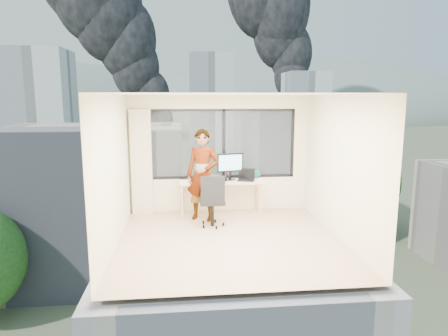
{
  "coord_description": "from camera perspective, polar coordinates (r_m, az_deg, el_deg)",
  "views": [
    {
      "loc": [
        -0.81,
        -6.8,
        2.54
      ],
      "look_at": [
        0.0,
        1.0,
        1.15
      ],
      "focal_mm": 31.81,
      "sensor_mm": 36.0,
      "label": 1
    }
  ],
  "objects": [
    {
      "name": "laptop",
      "position": [
        8.69,
        3.16,
        -1.07
      ],
      "size": [
        0.45,
        0.47,
        0.23
      ],
      "primitive_type": null,
      "rotation": [
        0.0,
        0.0,
        -0.3
      ],
      "color": "black",
      "rests_on": "desk"
    },
    {
      "name": "curtain",
      "position": [
        8.83,
        -11.77,
        0.79
      ],
      "size": [
        0.45,
        0.14,
        2.3
      ],
      "primitive_type": "cube",
      "color": "beige",
      "rests_on": "floor"
    },
    {
      "name": "tree_b",
      "position": [
        27.98,
        4.73,
        -15.48
      ],
      "size": [
        7.6,
        7.6,
        9.0
      ],
      "primitive_type": null,
      "color": "#1A4717",
      "rests_on": "exterior_ground"
    },
    {
      "name": "person",
      "position": [
        8.27,
        -3.08,
        -1.01
      ],
      "size": [
        0.81,
        0.67,
        1.91
      ],
      "primitive_type": "imported",
      "rotation": [
        0.0,
        0.0,
        -0.36
      ],
      "color": "#2D2D33",
      "rests_on": "floor"
    },
    {
      "name": "far_tower_a",
      "position": [
        107.41,
        -24.72,
        7.77
      ],
      "size": [
        14.0,
        14.0,
        28.0
      ],
      "primitive_type": "cube",
      "color": "silver",
      "rests_on": "exterior_ground"
    },
    {
      "name": "hill_b",
      "position": [
        342.39,
        11.29,
        7.07
      ],
      "size": [
        300.0,
        220.0,
        96.0
      ],
      "primitive_type": "ellipsoid",
      "color": "slate",
      "rests_on": "exterior_ground"
    },
    {
      "name": "monitor",
      "position": [
        8.74,
        0.88,
        0.23
      ],
      "size": [
        0.61,
        0.26,
        0.6
      ],
      "primitive_type": null,
      "rotation": [
        0.0,
        0.0,
        0.22
      ],
      "color": "black",
      "rests_on": "desk"
    },
    {
      "name": "exterior_ground",
      "position": [
        127.87,
        -5.52,
        2.56
      ],
      "size": [
        400.0,
        400.0,
        0.04
      ],
      "primitive_type": "cube",
      "color": "#515B3D",
      "rests_on": "ground"
    },
    {
      "name": "hill_a",
      "position": [
        348.25,
        -26.1,
        6.3
      ],
      "size": [
        288.0,
        216.0,
        90.0
      ],
      "primitive_type": "ellipsoid",
      "color": "slate",
      "rests_on": "exterior_ground"
    },
    {
      "name": "wall_left",
      "position": [
        7.01,
        -15.61,
        -0.5
      ],
      "size": [
        0.01,
        4.0,
        2.6
      ],
      "primitive_type": "cube",
      "color": "beige",
      "rests_on": "ground"
    },
    {
      "name": "window_wall",
      "position": [
        8.9,
        -0.35,
        3.5
      ],
      "size": [
        3.3,
        0.16,
        1.55
      ],
      "primitive_type": null,
      "color": "black",
      "rests_on": "ground"
    },
    {
      "name": "tree_c",
      "position": [
        53.32,
        19.6,
        -3.05
      ],
      "size": [
        8.4,
        8.4,
        10.0
      ],
      "primitive_type": null,
      "color": "#1A4717",
      "rests_on": "exterior_ground"
    },
    {
      "name": "pen_cup",
      "position": [
        8.63,
        0.13,
        -1.54
      ],
      "size": [
        0.1,
        0.1,
        0.11
      ],
      "primitive_type": "cylinder",
      "rotation": [
        0.0,
        0.0,
        0.12
      ],
      "color": "black",
      "rests_on": "desk"
    },
    {
      "name": "wall_front",
      "position": [
        5.02,
        3.55,
        -4.25
      ],
      "size": [
        4.0,
        0.01,
        2.6
      ],
      "primitive_type": "cube",
      "color": "beige",
      "rests_on": "ground"
    },
    {
      "name": "far_tower_c",
      "position": [
        153.82,
        11.53,
        8.52
      ],
      "size": [
        15.0,
        15.0,
        26.0
      ],
      "primitive_type": "cube",
      "color": "silver",
      "rests_on": "exterior_ground"
    },
    {
      "name": "desk",
      "position": [
        8.76,
        -0.45,
        -4.24
      ],
      "size": [
        1.8,
        0.6,
        0.75
      ],
      "primitive_type": "cube",
      "color": "beige",
      "rests_on": "floor"
    },
    {
      "name": "floor",
      "position": [
        7.3,
        0.82,
        -10.31
      ],
      "size": [
        4.0,
        4.0,
        0.01
      ],
      "primitive_type": "cube",
      "color": "tan",
      "rests_on": "ground"
    },
    {
      "name": "wall_right",
      "position": [
        7.46,
        16.3,
        0.08
      ],
      "size": [
        0.01,
        4.0,
        2.6
      ],
      "primitive_type": "cube",
      "color": "beige",
      "rests_on": "ground"
    },
    {
      "name": "near_bldg_b",
      "position": [
        47.37,
        9.87,
        -0.5
      ],
      "size": [
        14.0,
        13.0,
        16.0
      ],
      "primitive_type": "cube",
      "color": "white",
      "rests_on": "exterior_ground"
    },
    {
      "name": "smoke_plume_b",
      "position": [
        187.0,
        12.05,
        17.34
      ],
      "size": [
        30.0,
        18.0,
        70.0
      ],
      "primitive_type": null,
      "color": "black",
      "rests_on": "exterior_ground"
    },
    {
      "name": "far_tower_d",
      "position": [
        167.69,
        -26.81,
        7.08
      ],
      "size": [
        16.0,
        14.0,
        22.0
      ],
      "primitive_type": "cube",
      "color": "silver",
      "rests_on": "exterior_ground"
    },
    {
      "name": "handbag",
      "position": [
        8.99,
        4.49,
        -0.8
      ],
      "size": [
        0.28,
        0.18,
        0.2
      ],
      "primitive_type": "ellipsoid",
      "rotation": [
        0.0,
        0.0,
        -0.19
      ],
      "color": "#0D4B51",
      "rests_on": "desk"
    },
    {
      "name": "near_bldg_a",
      "position": [
        38.88,
        -17.95,
        -4.66
      ],
      "size": [
        16.0,
        12.0,
        14.0
      ],
      "primitive_type": "cube",
      "color": "beige",
      "rests_on": "exterior_ground"
    },
    {
      "name": "game_console",
      "position": [
        8.87,
        -1.52,
        -1.36
      ],
      "size": [
        0.34,
        0.3,
        0.07
      ],
      "primitive_type": "cube",
      "rotation": [
        0.0,
        0.0,
        -0.2
      ],
      "color": "white",
      "rests_on": "desk"
    },
    {
      "name": "cellphone",
      "position": [
        8.58,
        -4.93,
        -1.99
      ],
      "size": [
        0.1,
        0.06,
        0.01
      ],
      "primitive_type": "cube",
      "rotation": [
        0.0,
        0.0,
        -0.17
      ],
      "color": "black",
      "rests_on": "desk"
    },
    {
      "name": "ceiling",
      "position": [
        6.84,
        0.88,
        10.56
      ],
      "size": [
        4.0,
        4.0,
        0.01
      ],
      "primitive_type": "cube",
      "color": "white",
      "rests_on": "ground"
    },
    {
      "name": "far_tower_b",
      "position": [
        127.11,
        -1.98,
        9.34
      ],
      "size": [
        13.0,
        13.0,
        30.0
      ],
      "primitive_type": "cube",
      "color": "silver",
      "rests_on": "exterior_ground"
    },
    {
      "name": "chair",
      "position": [
        7.9,
        -1.7,
        -4.59
      ],
      "size": [
        0.56,
        0.56,
        1.08
      ],
      "primitive_type": null,
      "rotation": [
        0.0,
        0.0,
        -0.02
      ],
      "color": "black",
      "rests_on": "floor"
    }
  ]
}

